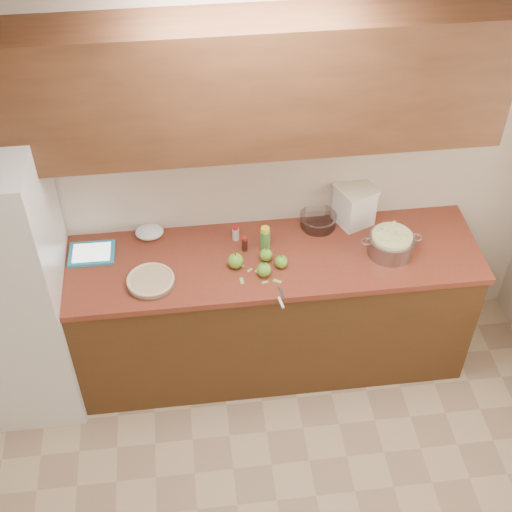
{
  "coord_description": "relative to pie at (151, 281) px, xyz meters",
  "views": [
    {
      "loc": [
        -0.36,
        -1.5,
        3.75
      ],
      "look_at": [
        -0.0,
        1.43,
        0.98
      ],
      "focal_mm": 50.0,
      "sensor_mm": 36.0,
      "label": 1
    }
  ],
  "objects": [
    {
      "name": "peel_e",
      "position": [
        0.61,
        0.02,
        -0.02
      ],
      "size": [
        0.05,
        0.05,
        0.0
      ],
      "primitive_type": "cube",
      "rotation": [
        0.0,
        0.0,
        -0.79
      ],
      "color": "#85BE5C",
      "rests_on": "counter_run"
    },
    {
      "name": "flour_canister",
      "position": [
        1.23,
        0.39,
        0.11
      ],
      "size": [
        0.27,
        0.27,
        0.26
      ],
      "rotation": [
        0.0,
        0.0,
        0.39
      ],
      "color": "white",
      "rests_on": "counter_run"
    },
    {
      "name": "apple_left",
      "position": [
        0.48,
        0.08,
        0.02
      ],
      "size": [
        0.09,
        0.09,
        0.1
      ],
      "color": "#639D28",
      "rests_on": "counter_run"
    },
    {
      "name": "upper_cabinets",
      "position": [
        0.6,
        0.3,
        1.01
      ],
      "size": [
        2.6,
        0.34,
        0.7
      ],
      "primitive_type": "cube",
      "color": "brown",
      "rests_on": "room_shell"
    },
    {
      "name": "peel_d",
      "position": [
        0.52,
        0.09,
        -0.02
      ],
      "size": [
        0.04,
        0.04,
        0.0
      ],
      "primitive_type": "cube",
      "rotation": [
        0.0,
        0.0,
        -1.05
      ],
      "color": "#85BE5C",
      "rests_on": "counter_run"
    },
    {
      "name": "apple_extra",
      "position": [
        0.74,
        0.05,
        0.02
      ],
      "size": [
        0.08,
        0.08,
        0.09
      ],
      "color": "#639D28",
      "rests_on": "counter_run"
    },
    {
      "name": "lemon_bottle",
      "position": [
        0.67,
        0.21,
        0.05
      ],
      "size": [
        0.06,
        0.06,
        0.16
      ],
      "rotation": [
        0.0,
        0.0,
        -0.24
      ],
      "color": "#4C8C38",
      "rests_on": "counter_run"
    },
    {
      "name": "tablet",
      "position": [
        -0.34,
        0.28,
        -0.01
      ],
      "size": [
        0.27,
        0.2,
        0.02
      ],
      "rotation": [
        0.0,
        0.0,
        -0.02
      ],
      "color": "teal",
      "rests_on": "counter_run"
    },
    {
      "name": "vanilla_bottle",
      "position": [
        0.55,
        0.21,
        0.02
      ],
      "size": [
        0.03,
        0.03,
        0.1
      ],
      "rotation": [
        0.0,
        0.0,
        -0.38
      ],
      "color": "black",
      "rests_on": "counter_run"
    },
    {
      "name": "paring_knife",
      "position": [
        0.7,
        -0.22,
        -0.02
      ],
      "size": [
        0.04,
        0.17,
        0.02
      ],
      "rotation": [
        0.0,
        0.0,
        0.17
      ],
      "color": "gray",
      "rests_on": "counter_run"
    },
    {
      "name": "colander",
      "position": [
        1.39,
        0.09,
        0.04
      ],
      "size": [
        0.36,
        0.27,
        0.13
      ],
      "rotation": [
        0.0,
        0.0,
        0.42
      ],
      "color": "gray",
      "rests_on": "counter_run"
    },
    {
      "name": "room_shell",
      "position": [
        0.6,
        -1.33,
        0.36
      ],
      "size": [
        3.6,
        3.6,
        3.6
      ],
      "color": "tan",
      "rests_on": "ground"
    },
    {
      "name": "peel_c",
      "position": [
        0.63,
        -0.07,
        -0.02
      ],
      "size": [
        0.04,
        0.02,
        0.0
      ],
      "primitive_type": "cube",
      "rotation": [
        0.0,
        0.0,
        0.21
      ],
      "color": "#85BE5C",
      "rests_on": "counter_run"
    },
    {
      "name": "cinnamon_shaker",
      "position": [
        0.51,
        0.31,
        0.02
      ],
      "size": [
        0.04,
        0.04,
        0.1
      ],
      "rotation": [
        0.0,
        0.0,
        0.18
      ],
      "color": "beige",
      "rests_on": "counter_run"
    },
    {
      "name": "fridge",
      "position": [
        -0.84,
        0.11,
        -0.04
      ],
      "size": [
        0.7,
        0.7,
        1.8
      ],
      "primitive_type": "cube",
      "color": "white",
      "rests_on": "ground"
    },
    {
      "name": "pie",
      "position": [
        0.0,
        0.0,
        0.0
      ],
      "size": [
        0.28,
        0.28,
        0.04
      ],
      "rotation": [
        0.0,
        0.0,
        0.44
      ],
      "color": "silver",
      "rests_on": "counter_run"
    },
    {
      "name": "counter_run",
      "position": [
        0.6,
        0.14,
        -0.48
      ],
      "size": [
        2.64,
        0.68,
        0.92
      ],
      "color": "#4A2B14",
      "rests_on": "ground"
    },
    {
      "name": "mixing_bowl",
      "position": [
        1.01,
        0.38,
        0.02
      ],
      "size": [
        0.23,
        0.23,
        0.09
      ],
      "rotation": [
        0.0,
        0.0,
        -0.09
      ],
      "color": "silver",
      "rests_on": "counter_run"
    },
    {
      "name": "peel_a",
      "position": [
        0.56,
        0.04,
        -0.02
      ],
      "size": [
        0.03,
        0.03,
        0.0
      ],
      "primitive_type": "cube",
      "rotation": [
        0.0,
        0.0,
        0.69
      ],
      "color": "#85BE5C",
      "rests_on": "counter_run"
    },
    {
      "name": "peel_b",
      "position": [
        0.7,
        -0.07,
        -0.02
      ],
      "size": [
        0.05,
        0.04,
        0.0
      ],
      "primitive_type": "cube",
      "rotation": [
        0.0,
        0.0,
        2.61
      ],
      "color": "#85BE5C",
      "rests_on": "counter_run"
    },
    {
      "name": "paper_towel",
      "position": [
        -0.0,
        0.4,
        0.01
      ],
      "size": [
        0.18,
        0.15,
        0.07
      ],
      "primitive_type": "ellipsoid",
      "rotation": [
        0.0,
        0.0,
        0.09
      ],
      "color": "white",
      "rests_on": "counter_run"
    },
    {
      "name": "apple_front",
      "position": [
        0.63,
        -0.01,
        0.02
      ],
      "size": [
        0.08,
        0.08,
        0.09
      ],
      "color": "#639D28",
      "rests_on": "counter_run"
    },
    {
      "name": "peel_f",
      "position": [
        0.5,
        -0.04,
        -0.02
      ],
      "size": [
        0.02,
        0.05,
        0.0
      ],
      "primitive_type": "cube",
      "rotation": [
        0.0,
        0.0,
        1.63
      ],
      "color": "#85BE5C",
      "rests_on": "counter_run"
    },
    {
      "name": "apple_center",
      "position": [
        0.66,
        0.12,
        0.02
      ],
      "size": [
        0.08,
        0.08,
        0.09
      ],
      "color": "#639D28",
      "rests_on": "counter_run"
    }
  ]
}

